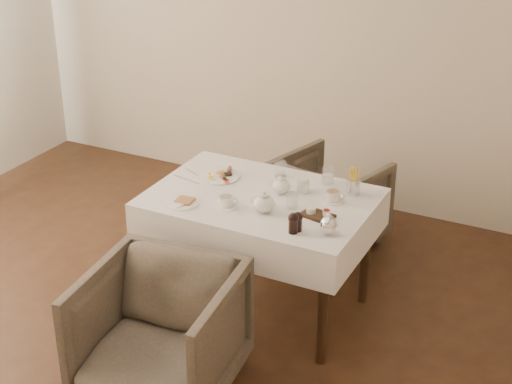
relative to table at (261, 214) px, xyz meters
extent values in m
plane|color=black|center=(-0.58, -0.86, -0.64)|extent=(5.00, 5.00, 0.00)
plane|color=#BCB397|center=(-0.58, 1.64, 0.81)|extent=(4.50, 0.00, 4.50)
cube|color=black|center=(0.00, 0.00, 0.08)|extent=(1.20, 0.80, 0.04)
cube|color=silver|center=(0.00, 0.00, 0.00)|extent=(1.28, 0.88, 0.23)
cylinder|color=black|center=(-0.54, 0.34, -0.29)|extent=(0.06, 0.06, 0.70)
cylinder|color=black|center=(0.54, 0.34, -0.29)|extent=(0.06, 0.06, 0.70)
cylinder|color=black|center=(-0.54, -0.34, -0.29)|extent=(0.06, 0.06, 0.70)
cylinder|color=black|center=(0.54, -0.34, -0.29)|extent=(0.06, 0.06, 0.70)
imported|color=#453C32|center=(-0.12, -0.92, -0.29)|extent=(0.82, 0.84, 0.70)
imported|color=#453C32|center=(0.05, 0.93, -0.32)|extent=(0.84, 0.86, 0.63)
cylinder|color=white|center=(-0.35, 0.12, 0.12)|extent=(0.26, 0.26, 0.01)
ellipsoid|color=#C56E23|center=(-0.36, 0.16, 0.13)|extent=(0.06, 0.06, 0.02)
cylinder|color=brown|center=(-0.32, 0.20, 0.14)|extent=(0.05, 0.09, 0.02)
cylinder|color=black|center=(-0.30, 0.15, 0.13)|extent=(0.05, 0.05, 0.01)
cube|color=maroon|center=(-0.28, 0.08, 0.13)|extent=(0.09, 0.08, 0.01)
ellipsoid|color=#264C19|center=(-0.32, 0.12, 0.13)|extent=(0.05, 0.04, 0.02)
cylinder|color=white|center=(-0.36, -0.29, 0.12)|extent=(0.19, 0.19, 0.01)
cube|color=olive|center=(-0.35, -0.28, 0.13)|extent=(0.10, 0.10, 0.01)
cube|color=silver|center=(-0.39, -0.31, 0.13)|extent=(0.15, 0.13, 0.02)
cylinder|color=white|center=(0.19, 0.16, 0.16)|extent=(0.09, 0.09, 0.08)
cylinder|color=white|center=(-0.11, -0.21, 0.12)|extent=(0.13, 0.13, 0.01)
cylinder|color=white|center=(-0.11, -0.21, 0.15)|extent=(0.11, 0.11, 0.06)
cylinder|color=#AF784F|center=(-0.11, -0.21, 0.18)|extent=(0.08, 0.08, 0.00)
cylinder|color=white|center=(0.39, 0.13, 0.12)|extent=(0.13, 0.13, 0.01)
cylinder|color=white|center=(0.39, 0.13, 0.15)|extent=(0.11, 0.11, 0.06)
cylinder|color=#AF784F|center=(0.39, 0.13, 0.18)|extent=(0.07, 0.07, 0.00)
cylinder|color=silver|center=(-0.01, 0.30, 0.17)|extent=(0.08, 0.08, 0.10)
cylinder|color=silver|center=(0.22, -0.05, 0.16)|extent=(0.07, 0.07, 0.09)
cylinder|color=silver|center=(0.28, 0.34, 0.17)|extent=(0.08, 0.08, 0.10)
cube|color=black|center=(0.39, -0.09, 0.12)|extent=(0.19, 0.15, 0.02)
cylinder|color=white|center=(0.35, -0.09, 0.15)|extent=(0.05, 0.05, 0.03)
cylinder|color=maroon|center=(0.44, -0.08, 0.15)|extent=(0.04, 0.04, 0.03)
cylinder|color=silver|center=(0.46, 0.27, 0.16)|extent=(0.08, 0.08, 0.10)
cube|color=silver|center=(-0.51, 0.10, 0.12)|extent=(0.16, 0.09, 0.00)
cube|color=silver|center=(-0.50, 0.00, 0.12)|extent=(0.21, 0.06, 0.00)
camera|label=1|loc=(1.80, -3.64, 2.10)|focal=55.00mm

